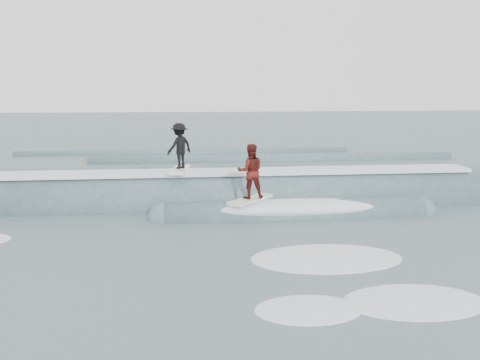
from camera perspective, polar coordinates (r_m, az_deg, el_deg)
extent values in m
plane|color=#374E51|center=(14.34, 2.35, -8.07)|extent=(160.00, 160.00, 0.00)
cylinder|color=#35545A|center=(20.45, -0.30, -2.55)|extent=(20.82, 2.34, 2.34)
cylinder|color=#35545A|center=(18.61, 5.93, -3.87)|extent=(9.00, 1.16, 1.16)
sphere|color=#35545A|center=(18.22, -8.08, -4.22)|extent=(1.16, 1.16, 1.16)
sphere|color=#35545A|center=(20.03, 18.64, -3.35)|extent=(1.16, 1.16, 1.16)
cube|color=white|center=(20.22, -0.31, 0.88)|extent=(18.00, 1.30, 0.14)
ellipsoid|color=white|center=(18.54, 5.95, -2.97)|extent=(7.60, 1.30, 0.60)
cube|color=white|center=(20.09, -6.43, 1.11)|extent=(0.84, 2.06, 0.10)
imported|color=black|center=(19.98, -6.48, 3.65)|extent=(1.24, 1.19, 1.69)
cube|color=silver|center=(18.21, 1.11, -2.10)|extent=(1.74, 1.86, 0.10)
imported|color=#4C130E|center=(18.03, 1.12, 0.94)|extent=(0.92, 0.72, 1.86)
ellipsoid|color=white|center=(14.32, 9.21, -8.23)|extent=(3.99, 2.72, 0.10)
ellipsoid|color=white|center=(12.03, 18.11, -12.22)|extent=(3.31, 2.26, 0.10)
ellipsoid|color=white|center=(11.17, 7.26, -13.55)|extent=(2.59, 1.77, 0.10)
cylinder|color=#35545A|center=(28.36, -17.14, 0.54)|extent=(22.00, 0.70, 0.70)
cylinder|color=#35545A|center=(32.27, 3.74, 2.07)|extent=(22.00, 0.80, 0.80)
cylinder|color=#35545A|center=(35.76, -5.81, 2.82)|extent=(22.00, 0.60, 0.60)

